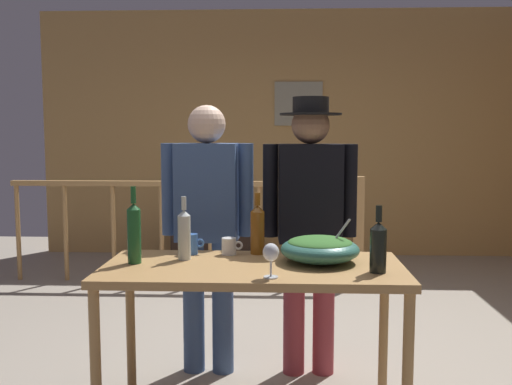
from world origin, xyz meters
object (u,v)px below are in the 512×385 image
object	(u,v)px
wine_bottle_dark	(378,246)
wine_bottle_green	(134,232)
stair_railing	(234,217)
mug_blue	(191,244)
salad_bowl	(320,248)
person_standing_left	(207,218)
wine_glass	(271,254)
serving_table	(253,282)
wine_bottle_clear	(184,234)
framed_picture	(298,104)
mug_white	(229,246)
tv_console	(212,241)
person_standing_right	(310,212)
wine_bottle_amber	(257,229)
flat_screen_tv	(212,203)

from	to	relation	value
wine_bottle_dark	wine_bottle_green	world-z (taller)	wine_bottle_green
stair_railing	mug_blue	bearing A→B (deg)	-90.45
salad_bowl	person_standing_left	bearing A→B (deg)	138.79
wine_glass	serving_table	bearing A→B (deg)	110.58
stair_railing	wine_bottle_green	xyz separation A→B (m)	(-0.27, -2.75, 0.33)
serving_table	wine_bottle_clear	world-z (taller)	wine_bottle_clear
framed_picture	stair_railing	size ratio (longest dim) A/B	0.16
wine_bottle_clear	mug_blue	size ratio (longest dim) A/B	2.94
wine_bottle_clear	person_standing_left	xyz separation A→B (m)	(0.05, 0.53, 0.01)
mug_white	tv_console	bearing A→B (deg)	98.37
mug_white	wine_bottle_green	bearing A→B (deg)	-153.40
mug_blue	person_standing_right	size ratio (longest dim) A/B	0.07
wine_bottle_clear	person_standing_right	bearing A→B (deg)	38.38
framed_picture	wine_bottle_clear	xyz separation A→B (m)	(-0.69, -3.98, -0.84)
wine_bottle_dark	person_standing_left	bearing A→B (deg)	139.64
wine_bottle_green	serving_table	bearing A→B (deg)	-1.63
wine_bottle_dark	person_standing_left	world-z (taller)	person_standing_left
wine_bottle_dark	mug_white	world-z (taller)	wine_bottle_dark
tv_console	serving_table	bearing A→B (deg)	-80.12
wine_glass	wine_bottle_dark	size ratio (longest dim) A/B	0.50
framed_picture	mug_white	size ratio (longest dim) A/B	4.92
salad_bowl	wine_glass	bearing A→B (deg)	-126.52
wine_glass	person_standing_right	distance (m)	0.91
wine_glass	wine_bottle_clear	size ratio (longest dim) A/B	0.48
stair_railing	tv_console	xyz separation A→B (m)	(-0.34, 1.03, -0.44)
salad_bowl	wine_bottle_amber	world-z (taller)	wine_bottle_amber
mug_white	wine_glass	bearing A→B (deg)	-64.73
stair_railing	flat_screen_tv	distance (m)	1.05
serving_table	wine_bottle_green	size ratio (longest dim) A/B	3.83
mug_white	person_standing_right	xyz separation A→B (m)	(0.45, 0.39, 0.13)
person_standing_right	serving_table	bearing A→B (deg)	61.63
mug_white	person_standing_left	xyz separation A→B (m)	(-0.17, 0.39, 0.09)
wine_bottle_green	tv_console	bearing A→B (deg)	91.04
wine_bottle_clear	wine_bottle_green	distance (m)	0.25
salad_bowl	mug_blue	bearing A→B (deg)	166.34
wine_glass	wine_bottle_green	world-z (taller)	wine_bottle_green
person_standing_right	framed_picture	bearing A→B (deg)	-93.08
framed_picture	tv_console	distance (m)	1.89
tv_console	wine_bottle_green	size ratio (longest dim) A/B	2.33
wine_bottle_clear	stair_railing	bearing A→B (deg)	89.28
wine_glass	wine_bottle_amber	world-z (taller)	wine_bottle_amber
salad_bowl	wine_bottle_clear	bearing A→B (deg)	177.33
tv_console	person_standing_right	world-z (taller)	person_standing_right
stair_railing	wine_bottle_clear	bearing A→B (deg)	-90.72
wine_bottle_amber	mug_white	world-z (taller)	wine_bottle_amber
wine_glass	mug_white	xyz separation A→B (m)	(-0.23, 0.49, -0.06)
tv_console	wine_bottle_dark	bearing A→B (deg)	-72.32
wine_bottle_clear	wine_bottle_dark	size ratio (longest dim) A/B	1.03
serving_table	wine_bottle_green	xyz separation A→B (m)	(-0.59, 0.02, 0.24)
serving_table	wine_bottle_amber	bearing A→B (deg)	87.82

